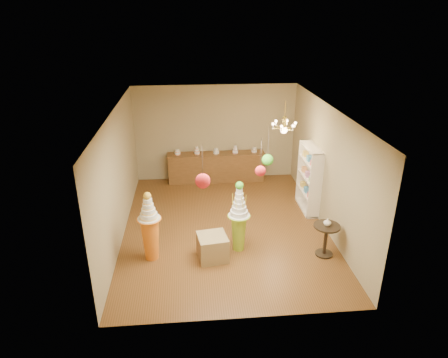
{
  "coord_description": "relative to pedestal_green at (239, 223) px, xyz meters",
  "views": [
    {
      "loc": [
        -0.82,
        -8.76,
        5.09
      ],
      "look_at": [
        -0.02,
        0.0,
        1.32
      ],
      "focal_mm": 32.0,
      "sensor_mm": 36.0,
      "label": 1
    }
  ],
  "objects": [
    {
      "name": "pedestal_orange",
      "position": [
        -1.95,
        -0.18,
        -0.03
      ],
      "size": [
        0.51,
        0.51,
        1.6
      ],
      "rotation": [
        0.0,
        0.0,
        0.05
      ],
      "color": "orange",
      "rests_on": "floor"
    },
    {
      "name": "wall_back",
      "position": [
        -0.22,
        4.28,
        0.83
      ],
      "size": [
        5.0,
        0.04,
        3.0
      ],
      "primitive_type": "cube",
      "color": "gray",
      "rests_on": "ground"
    },
    {
      "name": "pom_green_mid",
      "position": [
        0.55,
        -0.18,
        1.57
      ],
      "size": [
        0.24,
        0.24,
        0.89
      ],
      "color": "#3F332D",
      "rests_on": "ceiling"
    },
    {
      "name": "burlap_riser",
      "position": [
        -0.62,
        -0.31,
        -0.39
      ],
      "size": [
        0.7,
        0.7,
        0.56
      ],
      "primitive_type": "cube",
      "rotation": [
        0.0,
        0.0,
        0.15
      ],
      "color": "#947C51",
      "rests_on": "floor"
    },
    {
      "name": "floor",
      "position": [
        -0.22,
        1.03,
        -0.67
      ],
      "size": [
        6.5,
        6.5,
        0.0
      ],
      "primitive_type": "plane",
      "color": "brown",
      "rests_on": "ground"
    },
    {
      "name": "wall_left",
      "position": [
        -2.72,
        1.03,
        0.83
      ],
      "size": [
        0.04,
        6.5,
        3.0
      ],
      "primitive_type": "cube",
      "color": "gray",
      "rests_on": "ground"
    },
    {
      "name": "pom_red_right",
      "position": [
        0.24,
        -1.09,
        1.7
      ],
      "size": [
        0.2,
        0.2,
        0.74
      ],
      "color": "#3F332D",
      "rests_on": "ceiling"
    },
    {
      "name": "pedestal_green",
      "position": [
        0.0,
        0.0,
        0.0
      ],
      "size": [
        0.58,
        0.58,
        1.69
      ],
      "rotation": [
        0.0,
        0.0,
        -0.24
      ],
      "color": "#95B929",
      "rests_on": "floor"
    },
    {
      "name": "chandelier",
      "position": [
        1.37,
        1.88,
        1.63
      ],
      "size": [
        0.71,
        0.71,
        0.85
      ],
      "rotation": [
        0.0,
        0.0,
        0.06
      ],
      "color": "gold",
      "rests_on": "ceiling"
    },
    {
      "name": "pom_red_left",
      "position": [
        -0.83,
        -1.35,
        1.65
      ],
      "size": [
        0.27,
        0.27,
        0.81
      ],
      "color": "#3F332D",
      "rests_on": "ceiling"
    },
    {
      "name": "shelving_unit",
      "position": [
        2.12,
        1.83,
        0.24
      ],
      "size": [
        0.33,
        1.2,
        1.8
      ],
      "color": "silver",
      "rests_on": "floor"
    },
    {
      "name": "wall_right",
      "position": [
        2.28,
        1.03,
        0.83
      ],
      "size": [
        0.04,
        6.5,
        3.0
      ],
      "primitive_type": "cube",
      "color": "gray",
      "rests_on": "ground"
    },
    {
      "name": "ceiling",
      "position": [
        -0.22,
        1.03,
        2.33
      ],
      "size": [
        6.5,
        6.5,
        0.0
      ],
      "primitive_type": "plane",
      "rotation": [
        3.14,
        0.0,
        0.0
      ],
      "color": "white",
      "rests_on": "ground"
    },
    {
      "name": "round_table",
      "position": [
        1.88,
        -0.4,
        -0.18
      ],
      "size": [
        0.64,
        0.64,
        0.75
      ],
      "rotation": [
        0.0,
        0.0,
        0.1
      ],
      "color": "black",
      "rests_on": "floor"
    },
    {
      "name": "wall_front",
      "position": [
        -0.22,
        -2.22,
        0.83
      ],
      "size": [
        5.0,
        0.04,
        3.0
      ],
      "primitive_type": "cube",
      "color": "gray",
      "rests_on": "ground"
    },
    {
      "name": "sideboard",
      "position": [
        -0.22,
        4.0,
        -0.19
      ],
      "size": [
        3.04,
        0.54,
        1.16
      ],
      "color": "brown",
      "rests_on": "floor"
    },
    {
      "name": "vase",
      "position": [
        1.88,
        -0.4,
        0.17
      ],
      "size": [
        0.18,
        0.18,
        0.17
      ],
      "primitive_type": "imported",
      "rotation": [
        0.0,
        0.0,
        0.09
      ],
      "color": "silver",
      "rests_on": "round_table"
    }
  ]
}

